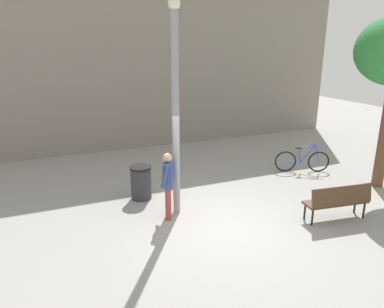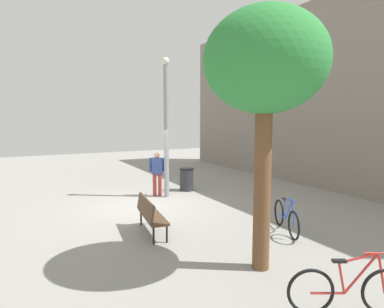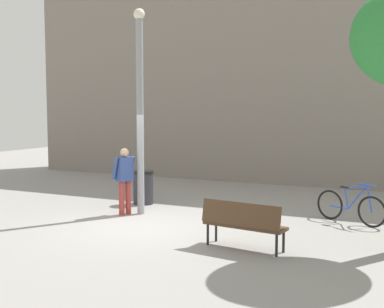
# 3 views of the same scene
# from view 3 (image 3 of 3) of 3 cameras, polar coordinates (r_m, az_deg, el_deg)

# --- Properties ---
(ground_plane) EXTENTS (36.00, 36.00, 0.00)m
(ground_plane) POSITION_cam_3_polar(r_m,az_deg,el_deg) (11.45, -5.48, -8.21)
(ground_plane) COLOR gray
(building_facade) EXTENTS (18.40, 2.00, 7.77)m
(building_facade) POSITION_cam_3_polar(r_m,az_deg,el_deg) (18.79, 7.65, 8.94)
(building_facade) COLOR gray
(building_facade) RESTS_ON ground_plane
(lamppost) EXTENTS (0.28, 0.28, 5.09)m
(lamppost) POSITION_cam_3_polar(r_m,az_deg,el_deg) (12.49, -5.96, 5.56)
(lamppost) COLOR gray
(lamppost) RESTS_ON ground_plane
(person_by_lamppost) EXTENTS (0.44, 0.63, 1.67)m
(person_by_lamppost) POSITION_cam_3_polar(r_m,az_deg,el_deg) (12.57, -7.71, -2.55)
(person_by_lamppost) COLOR #9E3833
(person_by_lamppost) RESTS_ON ground_plane
(park_bench) EXTENTS (1.65, 0.68, 0.92)m
(park_bench) POSITION_cam_3_polar(r_m,az_deg,el_deg) (9.49, 5.83, -7.65)
(park_bench) COLOR #513823
(park_bench) RESTS_ON ground_plane
(bicycle_blue) EXTENTS (1.66, 0.80, 0.97)m
(bicycle_blue) POSITION_cam_3_polar(r_m,az_deg,el_deg) (12.17, 17.65, -5.78)
(bicycle_blue) COLOR black
(bicycle_blue) RESTS_ON ground_plane
(trash_bin) EXTENTS (0.59, 0.59, 0.94)m
(trash_bin) POSITION_cam_3_polar(r_m,az_deg,el_deg) (13.97, -5.59, -3.78)
(trash_bin) COLOR #2D2D33
(trash_bin) RESTS_ON ground_plane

